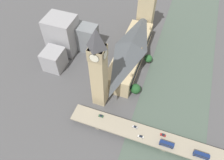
{
  "coord_description": "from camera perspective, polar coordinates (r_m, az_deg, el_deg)",
  "views": [
    {
      "loc": [
        -20.44,
        141.01,
        157.27
      ],
      "look_at": [
        18.41,
        32.97,
        16.55
      ],
      "focal_mm": 35.0,
      "sensor_mm": 36.0,
      "label": 1
    }
  ],
  "objects": [
    {
      "name": "ground_plane",
      "position": [
        212.22,
        7.72,
        2.36
      ],
      "size": [
        600.0,
        600.0,
        0.0
      ],
      "primitive_type": "plane",
      "color": "#4C4C4F"
    },
    {
      "name": "river_water",
      "position": [
        211.65,
        16.96,
        -0.11
      ],
      "size": [
        58.68,
        360.0,
        0.3
      ],
      "primitive_type": "cube",
      "color": "#47564C",
      "rests_on": "ground_plane"
    },
    {
      "name": "parliament_hall",
      "position": [
        210.47,
        4.88,
        7.2
      ],
      "size": [
        22.97,
        86.83,
        25.69
      ],
      "color": "tan",
      "rests_on": "ground_plane"
    },
    {
      "name": "clock_tower",
      "position": [
        157.62,
        -3.55,
        3.08
      ],
      "size": [
        11.72,
        11.72,
        76.32
      ],
      "color": "tan",
      "rests_on": "ground_plane"
    },
    {
      "name": "victoria_tower",
      "position": [
        245.11,
        9.03,
        18.05
      ],
      "size": [
        16.5,
        16.5,
        57.93
      ],
      "color": "tan",
      "rests_on": "ground_plane"
    },
    {
      "name": "road_bridge",
      "position": [
        171.4,
        13.89,
        -15.33
      ],
      "size": [
        149.37,
        14.43,
        5.29
      ],
      "color": "gray",
      "rests_on": "ground_plane"
    },
    {
      "name": "double_decker_bus_lead",
      "position": [
        166.63,
        14.1,
        -15.92
      ],
      "size": [
        10.37,
        2.54,
        4.87
      ],
      "color": "navy",
      "rests_on": "road_bridge"
    },
    {
      "name": "double_decker_bus_rear",
      "position": [
        170.67,
        22.33,
        -17.69
      ],
      "size": [
        10.63,
        2.63,
        4.82
      ],
      "color": "navy",
      "rests_on": "road_bridge"
    },
    {
      "name": "car_northbound_mid",
      "position": [
        174.61,
        -2.9,
        -9.35
      ],
      "size": [
        3.82,
        1.88,
        1.51
      ],
      "color": "#2D5638",
      "rests_on": "road_bridge"
    },
    {
      "name": "car_northbound_tail",
      "position": [
        170.79,
        6.01,
        -12.1
      ],
      "size": [
        3.99,
        1.82,
        1.31
      ],
      "color": "silver",
      "rests_on": "road_bridge"
    },
    {
      "name": "car_southbound_lead",
      "position": [
        171.18,
        13.18,
        -13.81
      ],
      "size": [
        4.08,
        1.74,
        1.53
      ],
      "color": "maroon",
      "rests_on": "road_bridge"
    },
    {
      "name": "car_southbound_mid",
      "position": [
        167.79,
        7.5,
        -14.45
      ],
      "size": [
        4.53,
        1.74,
        1.4
      ],
      "color": "silver",
      "rests_on": "road_bridge"
    },
    {
      "name": "city_block_west",
      "position": [
        225.79,
        -12.88,
        11.54
      ],
      "size": [
        28.05,
        23.86,
        37.43
      ],
      "color": "#939399",
      "rests_on": "ground_plane"
    },
    {
      "name": "city_block_center",
      "position": [
        226.21,
        -7.14,
        10.99
      ],
      "size": [
        25.37,
        15.84,
        27.63
      ],
      "color": "slate",
      "rests_on": "ground_plane"
    },
    {
      "name": "city_block_east",
      "position": [
        214.08,
        -14.9,
        5.25
      ],
      "size": [
        18.17,
        19.28,
        20.05
      ],
      "color": "#939399",
      "rests_on": "ground_plane"
    },
    {
      "name": "tree_embankment_near",
      "position": [
        216.12,
        9.44,
        5.57
      ],
      "size": [
        7.77,
        7.77,
        10.03
      ],
      "color": "brown",
      "rests_on": "ground_plane"
    },
    {
      "name": "tree_embankment_mid",
      "position": [
        190.23,
        6.17,
        -2.29
      ],
      "size": [
        8.89,
        8.89,
        10.5
      ],
      "color": "brown",
      "rests_on": "ground_plane"
    }
  ]
}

